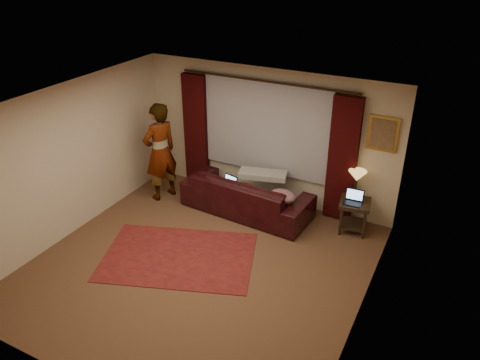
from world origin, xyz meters
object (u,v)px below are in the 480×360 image
at_px(sofa, 247,188).
at_px(laptop_sofa, 227,183).
at_px(person, 160,152).
at_px(laptop_table, 353,198).
at_px(end_table, 354,216).
at_px(tiffany_lamp, 356,184).

height_order(sofa, laptop_sofa, sofa).
bearing_deg(person, laptop_sofa, 112.92).
height_order(laptop_table, person, person).
xyz_separation_m(laptop_sofa, person, (-1.40, -0.09, 0.37)).
height_order(end_table, person, person).
bearing_deg(sofa, laptop_sofa, 30.72).
height_order(laptop_sofa, laptop_table, laptop_table).
bearing_deg(sofa, end_table, -168.18).
height_order(sofa, laptop_table, sofa).
height_order(sofa, person, person).
relative_size(end_table, tiffany_lamp, 1.19).
height_order(sofa, end_table, sofa).
bearing_deg(laptop_sofa, person, -161.65).
bearing_deg(laptop_sofa, laptop_table, 23.32).
bearing_deg(sofa, tiffany_lamp, -163.16).
bearing_deg(tiffany_lamp, end_table, -69.62).
bearing_deg(end_table, tiffany_lamp, 110.38).
height_order(laptop_sofa, person, person).
xyz_separation_m(sofa, end_table, (1.96, 0.26, -0.20)).
bearing_deg(tiffany_lamp, laptop_table, -82.01).
relative_size(tiffany_lamp, person, 0.26).
bearing_deg(laptop_table, person, -176.35).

